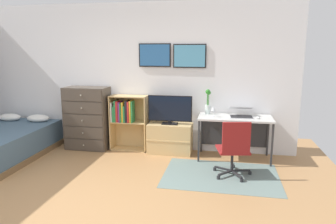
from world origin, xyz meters
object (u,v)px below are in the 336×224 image
object	(u,v)px
tv_stand	(170,138)
wine_glass	(213,109)
television	(170,110)
office_chair	(234,148)
computer_mouse	(258,118)
desk	(235,124)
bookshelf	(126,117)
dresser	(88,118)
laptop	(241,113)
bed	(1,143)
bamboo_vase	(208,102)

from	to	relation	value
tv_stand	wine_glass	size ratio (longest dim) A/B	4.41
television	office_chair	distance (m)	1.48
computer_mouse	office_chair	bearing A→B (deg)	-117.07
desk	computer_mouse	size ratio (longest dim) A/B	11.83
bookshelf	office_chair	size ratio (longest dim) A/B	1.20
dresser	desk	bearing A→B (deg)	-0.11
dresser	tv_stand	world-z (taller)	dresser
bookshelf	laptop	xyz separation A→B (m)	(2.07, -0.09, 0.19)
dresser	computer_mouse	world-z (taller)	dresser
bed	bamboo_vase	xyz separation A→B (m)	(3.54, 0.82, 0.71)
television	desk	world-z (taller)	television
laptop	tv_stand	bearing A→B (deg)	174.77
bed	office_chair	world-z (taller)	office_chair
television	computer_mouse	xyz separation A→B (m)	(1.50, -0.15, -0.05)
office_chair	laptop	distance (m)	0.96
bed	laptop	size ratio (longest dim) A/B	4.52
tv_stand	computer_mouse	xyz separation A→B (m)	(1.50, -0.17, 0.48)
desk	wine_glass	world-z (taller)	wine_glass
laptop	bamboo_vase	size ratio (longest dim) A/B	0.99
tv_stand	laptop	size ratio (longest dim) A/B	1.83
desk	television	bearing A→B (deg)	-179.90
television	office_chair	xyz separation A→B (m)	(1.12, -0.90, -0.34)
office_chair	wine_glass	xyz separation A→B (m)	(-0.34, 0.75, 0.42)
desk	bamboo_vase	distance (m)	0.60
bookshelf	television	bearing A→B (deg)	-4.81
tv_stand	dresser	bearing A→B (deg)	-179.46
dresser	wine_glass	distance (m)	2.38
bookshelf	bamboo_vase	bearing A→B (deg)	0.58
desk	computer_mouse	xyz separation A→B (m)	(0.36, -0.15, 0.15)
dresser	desk	world-z (taller)	dresser
bed	computer_mouse	world-z (taller)	computer_mouse
desk	office_chair	size ratio (longest dim) A/B	1.43
dresser	bamboo_vase	size ratio (longest dim) A/B	2.67
desk	laptop	size ratio (longest dim) A/B	2.84
bed	television	xyz separation A→B (m)	(2.88, 0.74, 0.55)
bamboo_vase	dresser	bearing A→B (deg)	-178.01
wine_glass	bookshelf	bearing A→B (deg)	172.15
television	wine_glass	xyz separation A→B (m)	(0.77, -0.15, 0.07)
television	bookshelf	bearing A→B (deg)	175.19
desk	office_chair	world-z (taller)	office_chair
tv_stand	laptop	xyz separation A→B (m)	(1.24, -0.04, 0.53)
desk	wine_glass	bearing A→B (deg)	-157.40
tv_stand	bamboo_vase	world-z (taller)	bamboo_vase
television	wine_glass	distance (m)	0.79
bed	computer_mouse	xyz separation A→B (m)	(4.38, 0.59, 0.50)
bookshelf	wine_glass	bearing A→B (deg)	-7.85
bed	computer_mouse	bearing A→B (deg)	5.83
bookshelf	office_chair	distance (m)	2.19
office_chair	bamboo_vase	world-z (taller)	bamboo_vase
bamboo_vase	wine_glass	bearing A→B (deg)	-65.63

